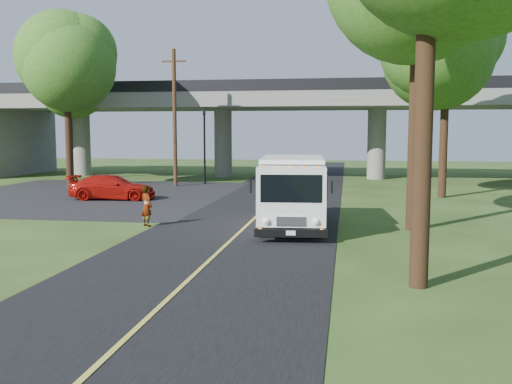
% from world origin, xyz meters
% --- Properties ---
extents(ground, '(120.00, 120.00, 0.00)m').
position_xyz_m(ground, '(0.00, 0.00, 0.00)').
color(ground, '#293D16').
rests_on(ground, ground).
extents(road, '(7.00, 90.00, 0.02)m').
position_xyz_m(road, '(0.00, 10.00, 0.01)').
color(road, black).
rests_on(road, ground).
extents(parking_lot, '(16.00, 18.00, 0.01)m').
position_xyz_m(parking_lot, '(-11.00, 18.00, 0.01)').
color(parking_lot, black).
rests_on(parking_lot, ground).
extents(lane_line, '(0.12, 90.00, 0.01)m').
position_xyz_m(lane_line, '(0.00, 10.00, 0.03)').
color(lane_line, gold).
rests_on(lane_line, road).
extents(overpass, '(54.00, 10.00, 7.30)m').
position_xyz_m(overpass, '(0.00, 32.00, 4.56)').
color(overpass, slate).
rests_on(overpass, ground).
extents(traffic_signal, '(0.18, 0.22, 5.20)m').
position_xyz_m(traffic_signal, '(-6.00, 26.00, 3.20)').
color(traffic_signal, black).
rests_on(traffic_signal, ground).
extents(utility_pole, '(1.60, 0.26, 9.00)m').
position_xyz_m(utility_pole, '(-7.50, 24.00, 4.59)').
color(utility_pole, '#472D19').
rests_on(utility_pole, ground).
extents(tree_right_far, '(5.77, 5.67, 10.99)m').
position_xyz_m(tree_right_far, '(9.21, 19.84, 8.30)').
color(tree_right_far, '#382314').
rests_on(tree_right_far, ground).
extents(tree_left_lot, '(5.60, 5.50, 10.50)m').
position_xyz_m(tree_left_lot, '(-13.79, 21.84, 7.90)').
color(tree_left_lot, '#382314').
rests_on(tree_left_lot, ground).
extents(tree_left_far, '(5.26, 5.16, 9.89)m').
position_xyz_m(tree_left_far, '(-16.79, 27.84, 7.45)').
color(tree_left_far, '#382314').
rests_on(tree_left_far, ground).
extents(step_van, '(2.85, 6.52, 2.66)m').
position_xyz_m(step_van, '(1.77, 8.71, 1.45)').
color(step_van, white).
rests_on(step_van, ground).
extents(red_sedan, '(4.73, 2.29, 1.33)m').
position_xyz_m(red_sedan, '(-8.61, 16.23, 0.66)').
color(red_sedan, '#AB100A').
rests_on(red_sedan, ground).
extents(pedestrian, '(0.69, 0.65, 1.58)m').
position_xyz_m(pedestrian, '(-3.80, 8.24, 0.79)').
color(pedestrian, gray).
rests_on(pedestrian, ground).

